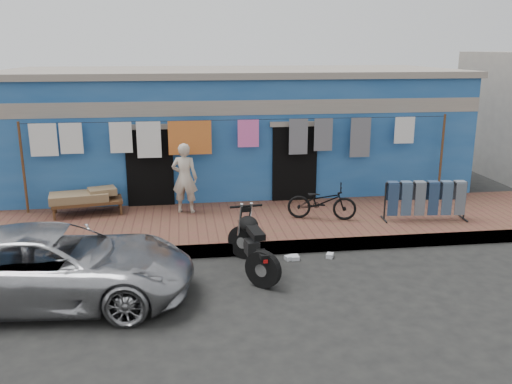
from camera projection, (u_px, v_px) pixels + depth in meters
name	position (u px, v px, depth m)	size (l,w,h in m)	color
ground	(272.00, 288.00, 9.15)	(80.00, 80.00, 0.00)	black
sidewalk	(250.00, 225.00, 11.99)	(28.00, 3.00, 0.25)	brown
curb	(259.00, 248.00, 10.60)	(28.00, 0.10, 0.25)	gray
building	(232.00, 129.00, 15.40)	(12.20, 5.20, 3.36)	#1D5093
clothesline	(223.00, 140.00, 12.68)	(10.06, 0.06, 2.10)	brown
car	(55.00, 264.00, 8.53)	(2.02, 4.43, 1.25)	#B2B2B7
seated_person	(185.00, 178.00, 12.31)	(0.58, 0.39, 1.61)	beige
bicycle	(322.00, 198.00, 11.90)	(0.53, 1.50, 0.97)	black
motorcycle	(253.00, 242.00, 9.67)	(0.82, 1.79, 1.12)	black
charpoy	(88.00, 202.00, 12.32)	(1.72, 1.02, 0.55)	brown
jeans_rack	(425.00, 200.00, 11.85)	(1.90, 0.56, 0.90)	black
litter_a	(290.00, 258.00, 10.36)	(0.17, 0.14, 0.08)	silver
litter_b	(330.00, 255.00, 10.46)	(0.16, 0.12, 0.08)	silver
litter_c	(295.00, 257.00, 10.37)	(0.19, 0.15, 0.08)	silver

